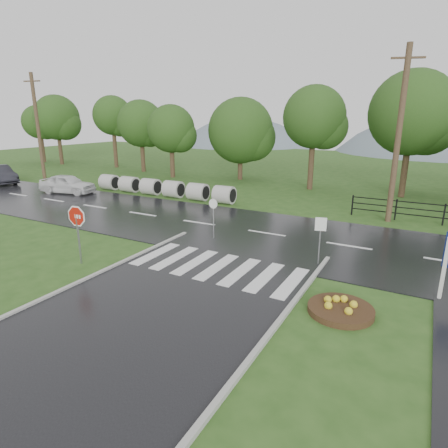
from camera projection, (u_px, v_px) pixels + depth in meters
The scene contains 15 objects.
ground at pixel (127, 330), 10.30m from camera, with size 120.00×120.00×0.00m, color #2A4F1A.
main_road at pixel (266, 234), 18.73m from camera, with size 90.00×8.00×0.04m, color black.
crosswalk at pixel (217, 267), 14.50m from camera, with size 6.50×2.80×0.02m.
fence_west at pixel (444, 212), 20.01m from camera, with size 9.58×0.08×1.20m.
hills at pixel (398, 238), 67.78m from camera, with size 102.00×48.00×48.00m.
treeline at pixel (345, 190), 30.07m from camera, with size 83.20×5.20×10.00m.
culvert_pipes at pixel (162, 188), 27.58m from camera, with size 11.80×1.20×1.20m.
stop_sign at pixel (77, 221), 14.50m from camera, with size 1.12×0.14×2.52m.
flower_bed at pixel (341, 309), 11.17m from camera, with size 1.95×1.95×0.39m.
reg_sign_small at pixel (320, 231), 14.44m from camera, with size 0.42×0.13×1.95m.
reg_sign_round at pixel (213, 213), 17.61m from camera, with size 0.46×0.07×1.97m.
car_white at pixel (69, 193), 28.66m from camera, with size 1.72×4.27×1.45m, color silver.
car_dark at pixel (1, 183), 32.86m from camera, with size 4.75×1.66×1.57m, color black.
utility_pole_west at pixel (38, 127), 33.30m from camera, with size 1.64×0.49×9.33m.
utility_pole_east at pixel (398, 136), 19.73m from camera, with size 1.59×0.61×9.21m.
Camera 1 is at (6.71, -6.69, 5.67)m, focal length 30.00 mm.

